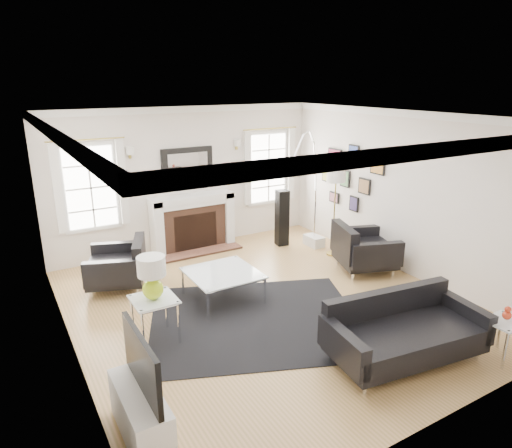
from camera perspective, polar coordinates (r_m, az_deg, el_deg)
floor at (r=7.07m, az=1.33°, el=-9.96°), size 6.00×6.00×0.00m
back_wall at (r=9.15m, az=-8.58°, el=5.59°), size 5.50×0.04×2.80m
front_wall at (r=4.46m, az=22.44°, el=-8.61°), size 5.50×0.04×2.80m
left_wall at (r=5.67m, az=-22.98°, el=-3.11°), size 0.04×6.00×2.80m
right_wall at (r=8.28m, az=17.84°, el=3.68°), size 0.04×6.00×2.80m
ceiling at (r=6.29m, az=1.51°, el=13.30°), size 5.50×6.00×0.02m
crown_molding at (r=6.29m, az=1.51°, el=12.76°), size 5.50×6.00×0.12m
fireplace at (r=9.18m, az=-7.85°, el=0.12°), size 1.70×0.69×1.11m
mantel_mirror at (r=9.06m, az=-8.54°, el=7.08°), size 1.05×0.07×0.75m
window_left at (r=8.59m, az=-19.98°, el=4.34°), size 1.24×0.15×1.62m
window_right at (r=9.92m, az=1.53°, el=7.04°), size 1.24×0.15×1.62m
gallery_wall at (r=9.12m, az=11.76°, el=6.23°), size 0.04×1.73×1.29m
tv_unit at (r=4.74m, az=-14.19°, el=-21.32°), size 0.35×1.00×1.09m
area_rug at (r=6.63m, az=-0.07°, el=-11.88°), size 3.63×3.35×0.01m
sofa at (r=5.96m, az=17.80°, el=-12.71°), size 2.04×1.14×0.63m
armchair_left at (r=7.78m, az=-16.65°, el=-5.07°), size 1.16×1.23×0.67m
armchair_right at (r=8.30m, az=13.07°, el=-3.15°), size 1.22×1.30×0.71m
coffee_table at (r=7.05m, az=-4.18°, el=-6.27°), size 1.03×1.03×0.46m
side_table_left at (r=6.08m, az=-12.60°, el=-10.01°), size 0.55×0.55×0.60m
nesting_table at (r=6.39m, az=28.62°, el=-11.45°), size 0.46×0.39×0.51m
gourd_lamp at (r=5.90m, az=-12.88°, el=-6.21°), size 0.36×0.36×0.57m
orange_vase at (r=6.30m, az=28.89°, el=-9.79°), size 0.11×0.11×0.17m
arc_floor_lamp at (r=8.20m, az=6.18°, el=4.04°), size 1.78×1.65×2.52m
stick_floor_lamp at (r=8.66m, az=9.98°, el=5.59°), size 0.35×0.35×1.74m
speaker_tower at (r=9.33m, az=3.27°, el=0.77°), size 0.26×0.26×1.15m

